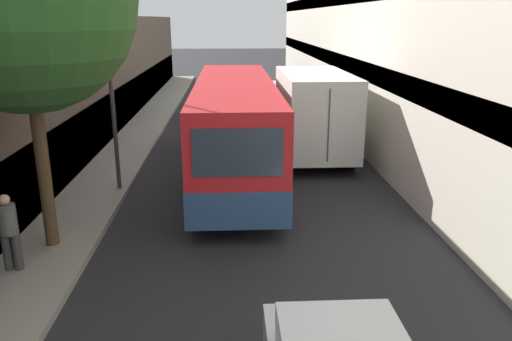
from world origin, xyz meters
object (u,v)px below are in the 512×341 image
at_px(box_truck, 311,110).
at_px(street_lamp, 106,25).
at_px(pedestrian, 9,230).
at_px(bus, 235,126).
at_px(panel_van, 227,97).

distance_m(box_truck, street_lamp, 8.42).
xyz_separation_m(pedestrian, street_lamp, (1.06, 5.00, 3.81)).
height_order(bus, pedestrian, bus).
bearing_deg(box_truck, bus, -137.30).
bearing_deg(panel_van, pedestrian, -104.31).
relative_size(box_truck, street_lamp, 1.12).
bearing_deg(box_truck, street_lamp, -145.36).
xyz_separation_m(box_truck, street_lamp, (-6.42, -4.44, 3.16)).
distance_m(bus, pedestrian, 8.15).
height_order(pedestrian, street_lamp, street_lamp).
relative_size(bus, panel_van, 2.56).
xyz_separation_m(box_truck, pedestrian, (-7.49, -9.44, -0.66)).
bearing_deg(bus, box_truck, 42.70).
bearing_deg(pedestrian, bus, 55.92).
xyz_separation_m(panel_van, street_lamp, (-3.21, -11.74, 3.72)).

